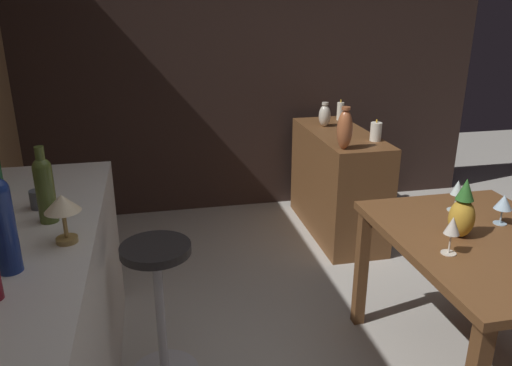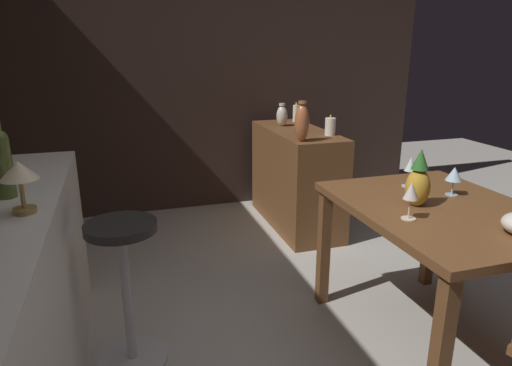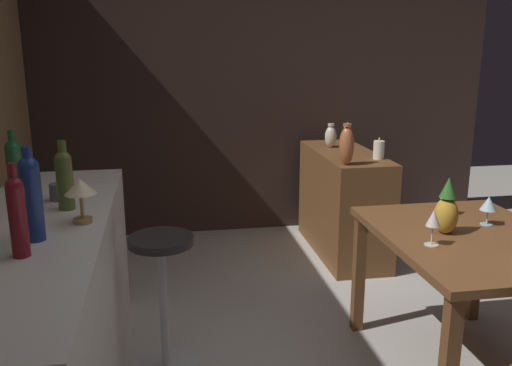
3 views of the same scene
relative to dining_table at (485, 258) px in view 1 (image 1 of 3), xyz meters
The scene contains 17 objects.
wall_side_right 2.64m from the dining_table, 17.18° to the left, with size 0.10×4.40×2.60m, color #33231E.
dining_table is the anchor object (origin of this frame).
kitchen_counter 2.01m from the dining_table, 90.11° to the left, with size 2.10×0.60×0.90m, color silver.
sideboard_cabinet 1.72m from the dining_table, ahead, with size 1.10×0.44×0.82m, color brown.
bar_stool 1.53m from the dining_table, 79.37° to the left, with size 0.34×0.34×0.73m.
wine_glass_left 0.30m from the dining_table, 49.31° to the right, with size 0.08×0.08×0.15m.
wine_glass_right 0.35m from the dining_table, 108.43° to the left, with size 0.07×0.07×0.17m.
wine_glass_center 0.40m from the dining_table, ahead, with size 0.08×0.08×0.16m.
pineapple_centerpiece 0.25m from the dining_table, 64.60° to the left, with size 0.11×0.11×0.28m.
wine_bottle_olive 1.95m from the dining_table, 82.68° to the left, with size 0.07×0.07×0.32m.
wine_bottle_cobalt 2.01m from the dining_table, 94.58° to the left, with size 0.08×0.08×0.37m.
cup_slate 2.03m from the dining_table, 78.38° to the left, with size 0.11×0.07×0.08m.
counter_lamp 1.84m from the dining_table, 89.07° to the left, with size 0.13×0.13×0.19m.
pillar_candle_tall 1.44m from the dining_table, ahead, with size 0.08×0.08×0.16m.
pillar_candle_short 2.12m from the dining_table, ahead, with size 0.06×0.06×0.17m.
vase_copper 1.32m from the dining_table, ahead, with size 0.11×0.11×0.29m.
vase_ceramic_ivory 1.94m from the dining_table, ahead, with size 0.09×0.09×0.19m.
Camera 1 is at (-1.65, 1.00, 1.74)m, focal length 34.79 mm.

